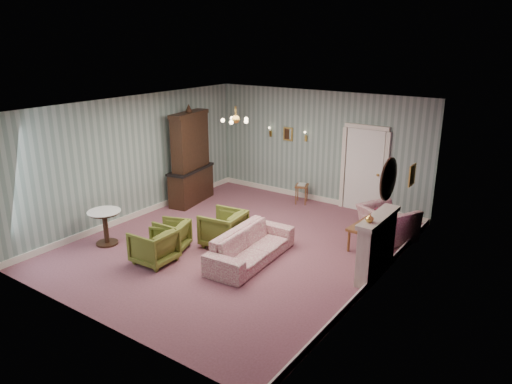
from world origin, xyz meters
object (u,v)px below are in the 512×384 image
Objects in this scene: coffee_table at (368,236)px; side_table_black at (393,232)px; dresser at (190,155)px; wingback_chair at (388,217)px; olive_chair_c at (223,227)px; fireplace at (377,245)px; olive_chair_a at (154,244)px; pedestal_table at (106,227)px; olive_chair_b at (171,234)px; sofa_chintz at (251,241)px.

side_table_black reaches higher than coffee_table.
dresser is 2.51× the size of coffee_table.
dresser reaches higher than wingback_chair.
olive_chair_c is 0.59× the size of fireplace.
pedestal_table is at bearing -93.23° from olive_chair_a.
olive_chair_a is at bearing -1.01° from pedestal_table.
coffee_table is (2.53, 1.62, -0.15)m from olive_chair_c.
olive_chair_c reaches higher than pedestal_table.
wingback_chair is 1.81m from fireplace.
pedestal_table is at bearing -159.37° from fireplace.
side_table_black is (2.88, 2.08, -0.14)m from olive_chair_c.
wingback_chair reaches higher than side_table_black.
dresser is (-1.67, 2.47, 0.92)m from olive_chair_b.
olive_chair_a is 0.36× the size of sofa_chintz.
fireplace is 1.56m from side_table_black.
sofa_chintz is (1.63, 0.52, 0.08)m from olive_chair_b.
olive_chair_b is at bearing -141.71° from side_table_black.
olive_chair_b is 4.62m from side_table_black.
wingback_chair is 5.99m from pedestal_table.
fireplace reaches higher than olive_chair_c.
fireplace is 1.87× the size of pedestal_table.
sofa_chintz is at bearing -40.60° from dresser.
olive_chair_c is at bearing -169.57° from fireplace.
side_table_black is at bearing 97.91° from fireplace.
olive_chair_c reaches higher than olive_chair_b.
olive_chair_b is 4.06m from coffee_table.
dresser reaches higher than sofa_chintz.
olive_chair_a is 0.54× the size of fireplace.
wingback_chair is (3.25, 3.72, 0.10)m from olive_chair_a.
pedestal_table is (-1.46, 0.03, -0.00)m from olive_chair_a.
side_table_black is at bearing 108.90° from olive_chair_b.
olive_chair_c is 1.53× the size of side_table_black.
pedestal_table is at bearing 107.01° from sofa_chintz.
coffee_table is at bearing 106.87° from olive_chair_b.
wingback_chair is (2.67, 2.32, 0.06)m from olive_chair_c.
sofa_chintz is 1.96× the size of wingback_chair.
olive_chair_c is 3.56m from side_table_black.
olive_chair_c reaches higher than side_table_black.
side_table_black is 0.72× the size of pedestal_table.
side_table_black is at bearing 34.95° from pedestal_table.
sofa_chintz reaches higher than pedestal_table.
olive_chair_c reaches higher than coffee_table.
fireplace is (5.51, -1.12, -0.68)m from dresser.
olive_chair_b is 0.67× the size of coffee_table.
fireplace is 1.40× the size of coffee_table.
olive_chair_a is 0.70× the size of wingback_chair.
olive_chair_b is 0.62× the size of wingback_chair.
olive_chair_b is 0.82× the size of olive_chair_c.
side_table_black is at bearing 52.64° from coffee_table.
side_table_black is at bearing -5.89° from dresser.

